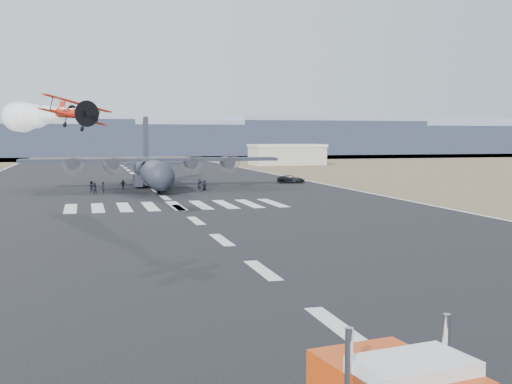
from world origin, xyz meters
name	(u,v)px	position (x,y,z in m)	size (l,w,h in m)	color
ground	(337,326)	(0.00, 0.00, 0.00)	(500.00, 500.00, 0.00)	black
scrub_far	(111,157)	(0.00, 230.00, 0.00)	(500.00, 80.00, 0.00)	brown
runway_markings	(165,198)	(0.00, 60.00, 0.01)	(60.00, 260.00, 0.01)	silver
ridge_seg_d	(108,140)	(0.00, 260.00, 6.50)	(150.00, 50.00, 13.00)	gray
ridge_seg_e	(253,138)	(65.00, 260.00, 7.50)	(150.00, 50.00, 15.00)	gray
ridge_seg_f	(382,136)	(130.00, 260.00, 8.50)	(150.00, 50.00, 17.00)	gray
ridge_seg_g	(498,140)	(195.00, 260.00, 6.50)	(150.00, 50.00, 13.00)	gray
hangar_right	(287,154)	(46.00, 150.00, 3.01)	(20.50, 12.50, 5.90)	#A8A695
aerobatic_biplane	(73,112)	(-11.22, 30.30, 10.21)	(5.94, 5.56, 2.90)	red
smoke_trail	(26,117)	(-16.86, 54.33, 10.43)	(8.60, 29.35, 3.77)	white
transport_aircraft	(151,169)	(0.10, 78.53, 2.99)	(40.10, 33.06, 11.61)	#1D1F2C
support_vehicle	(291,179)	(24.75, 81.61, 0.68)	(2.26, 4.90, 1.36)	black
crew_a	(199,185)	(6.25, 69.48, 0.93)	(0.68, 0.56, 1.86)	black
crew_b	(165,186)	(1.12, 68.90, 0.87)	(0.84, 0.52, 1.74)	black
crew_c	(201,186)	(6.42, 69.11, 0.82)	(1.06, 0.49, 1.64)	black
crew_d	(123,185)	(-4.67, 74.27, 0.81)	(0.95, 0.49, 1.62)	black
crew_e	(205,185)	(7.22, 70.22, 0.81)	(0.79, 0.49, 1.63)	black
crew_f	(92,187)	(-9.39, 71.41, 0.84)	(1.55, 0.50, 1.67)	black
crew_g	(103,188)	(-7.86, 68.31, 0.87)	(0.63, 0.52, 1.73)	black
crew_h	(94,188)	(-9.03, 68.31, 0.82)	(0.80, 0.49, 1.64)	black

